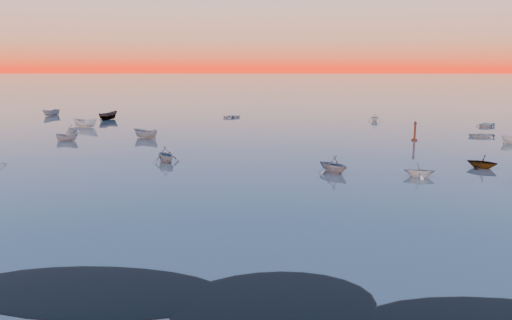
{
  "coord_description": "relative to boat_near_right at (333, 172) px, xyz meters",
  "views": [
    {
      "loc": [
        0.81,
        -20.66,
        11.13
      ],
      "look_at": [
        0.3,
        28.0,
        1.35
      ],
      "focal_mm": 35.0,
      "sensor_mm": 36.0,
      "label": 1
    }
  ],
  "objects": [
    {
      "name": "channel_marker",
      "position": [
        14.3,
        20.37,
        1.15
      ],
      "size": [
        0.82,
        0.82,
        2.9
      ],
      "color": "#451A0E",
      "rests_on": "ground"
    },
    {
      "name": "boat_near_right",
      "position": [
        0.0,
        0.0,
        0.0
      ],
      "size": [
        4.0,
        3.75,
        1.33
      ],
      "primitive_type": "imported",
      "rotation": [
        0.0,
        0.0,
        3.85
      ],
      "color": "slate",
      "rests_on": "ground"
    },
    {
      "name": "moored_fleet",
      "position": [
        -8.07,
        24.53,
        0.0
      ],
      "size": [
        124.0,
        58.0,
        1.2
      ],
      "primitive_type": null,
      "color": "silver",
      "rests_on": "ground"
    },
    {
      "name": "ground",
      "position": [
        -8.07,
        71.53,
        0.0
      ],
      "size": [
        600.0,
        600.0,
        0.0
      ],
      "primitive_type": "plane",
      "color": "#685D57",
      "rests_on": "ground"
    }
  ]
}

